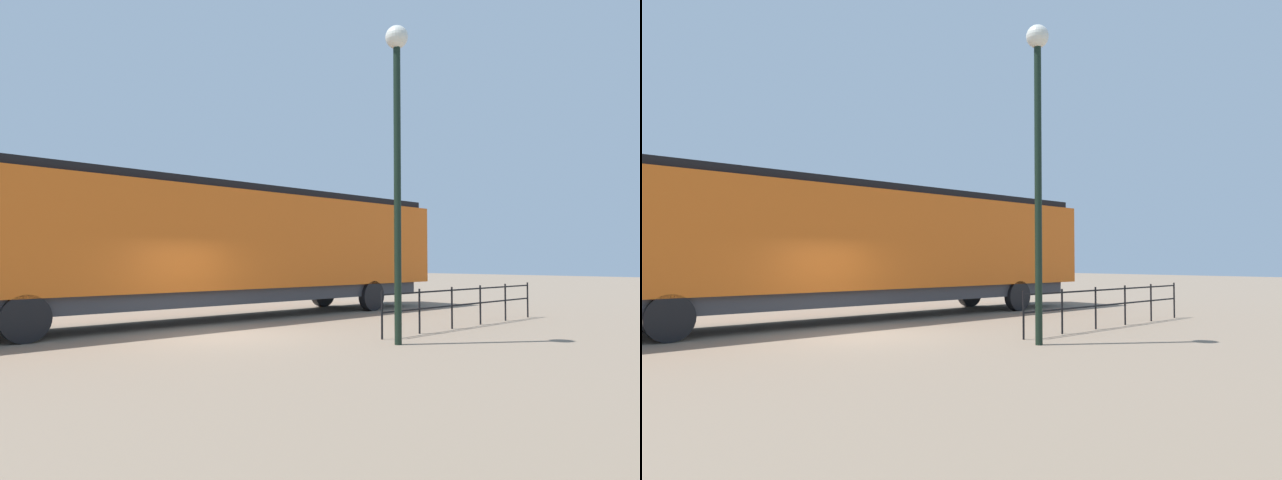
% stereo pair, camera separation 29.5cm
% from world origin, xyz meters
% --- Properties ---
extents(ground_plane, '(120.00, 120.00, 0.00)m').
position_xyz_m(ground_plane, '(0.00, 0.00, 0.00)').
color(ground_plane, '#84705B').
extents(locomotive, '(2.91, 18.36, 4.23)m').
position_xyz_m(locomotive, '(-3.33, 2.64, 2.37)').
color(locomotive, orange).
rests_on(locomotive, ground_plane).
extents(lamp_post, '(0.51, 0.51, 7.15)m').
position_xyz_m(lamp_post, '(3.85, 2.08, 4.91)').
color(lamp_post, black).
rests_on(lamp_post, ground_plane).
extents(platform_fence, '(0.05, 7.38, 1.14)m').
position_xyz_m(platform_fence, '(3.07, 6.12, 0.72)').
color(platform_fence, black).
rests_on(platform_fence, ground_plane).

